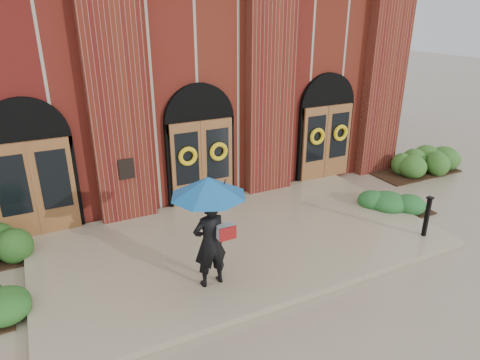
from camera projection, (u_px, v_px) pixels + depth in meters
ground at (244, 246)px, 10.84m from camera, size 90.00×90.00×0.00m
landing at (241, 241)px, 10.94m from camera, size 10.00×5.30×0.15m
church_building at (143, 66)px, 16.81m from camera, size 16.20×12.53×7.00m
man_with_umbrella at (209, 211)px, 8.52m from camera, size 1.62×1.62×2.45m
metal_post at (427, 216)px, 10.85m from camera, size 0.18×0.18×1.09m
hedge_wall_right at (417, 163)px, 15.52m from camera, size 2.94×1.18×0.75m
hedge_front_right at (399, 202)px, 12.72m from camera, size 1.48×1.26×0.52m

